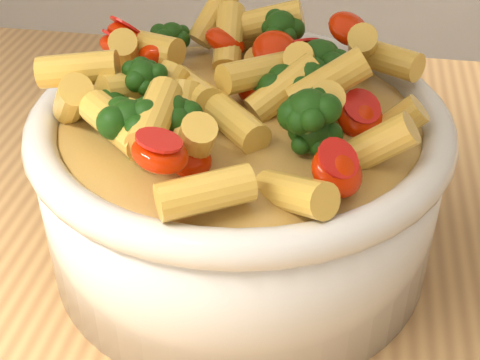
# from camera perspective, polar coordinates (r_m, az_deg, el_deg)

# --- Properties ---
(serving_bowl) EXTENTS (0.26, 0.26, 0.11)m
(serving_bowl) POSITION_cam_1_polar(r_m,az_deg,el_deg) (0.43, -0.00, 0.15)
(serving_bowl) COLOR silver
(serving_bowl) RESTS_ON table
(pasta_salad) EXTENTS (0.20, 0.20, 0.05)m
(pasta_salad) POSITION_cam_1_polar(r_m,az_deg,el_deg) (0.39, -0.00, 8.31)
(pasta_salad) COLOR #EEB54B
(pasta_salad) RESTS_ON serving_bowl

